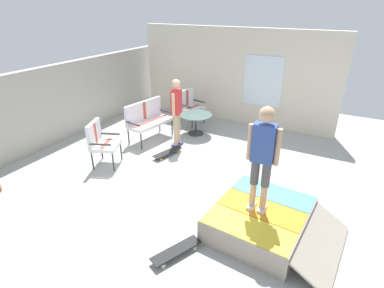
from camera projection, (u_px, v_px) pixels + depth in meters
The scene contains 12 objects.
ground_plane at pixel (187, 182), 6.38m from camera, with size 12.00×12.00×0.10m, color #A8A8A3.
back_wall_cinderblock at pixel (48, 107), 7.66m from camera, with size 9.00×0.20×1.96m.
house_facade at pixel (235, 76), 9.01m from camera, with size 0.23×6.00×2.75m.
skate_ramp at pixel (262, 219), 4.88m from camera, with size 1.74×2.05×0.42m.
patio_bench at pixel (147, 117), 8.03m from camera, with size 1.32×0.74×1.02m.
patio_chair_near_house at pixel (189, 103), 9.10m from camera, with size 0.73×0.67×1.02m.
patio_chair_by_wall at pixel (100, 140), 6.71m from camera, with size 0.78×0.75×1.02m.
patio_table at pixel (196, 120), 8.40m from camera, with size 0.90×0.90×0.57m.
person_watching at pixel (176, 108), 7.45m from camera, with size 0.47×0.29×1.72m.
person_skater at pixel (263, 153), 4.39m from camera, with size 0.25×0.48×1.68m.
skateboard_by_bench at pixel (168, 152), 7.33m from camera, with size 0.82×0.40×0.10m.
skateboard_spare at pixel (176, 251), 4.44m from camera, with size 0.81×0.51×0.10m.
Camera 1 is at (-4.73, -2.68, 3.39)m, focal length 28.47 mm.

